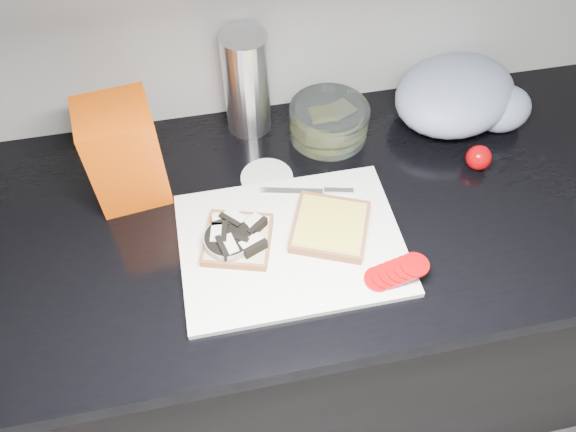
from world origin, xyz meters
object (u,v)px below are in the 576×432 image
(glass_bowl, at_px, (329,121))
(steel_canister, at_px, (247,84))
(cutting_board, at_px, (291,244))
(bread_bag, at_px, (124,153))

(glass_bowl, bearing_deg, steel_canister, 159.76)
(cutting_board, relative_size, steel_canister, 1.79)
(glass_bowl, height_order, steel_canister, steel_canister)
(steel_canister, bearing_deg, cutting_board, -85.78)
(cutting_board, distance_m, bread_bag, 0.35)
(cutting_board, height_order, steel_canister, steel_canister)
(cutting_board, bearing_deg, bread_bag, 144.69)
(bread_bag, bearing_deg, glass_bowl, 3.45)
(glass_bowl, relative_size, bread_bag, 0.82)
(glass_bowl, distance_m, bread_bag, 0.42)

